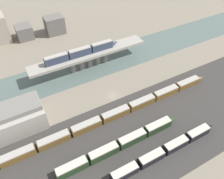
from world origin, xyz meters
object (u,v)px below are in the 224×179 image
train_yard_near (167,150)px  train_on_bridge (82,52)px  train_yard_mid (122,144)px  warehouse_building (16,117)px  train_yard_far (105,118)px

train_yard_near → train_on_bridge: bearing=96.1°
train_yard_mid → warehouse_building: size_ratio=2.49×
train_yard_mid → train_yard_far: size_ratio=0.47×
train_yard_near → train_yard_far: (-13.04, 23.71, -0.08)m
train_on_bridge → train_yard_mid: (-6.75, -50.96, -8.31)m
train_on_bridge → train_yard_mid: train_on_bridge is taller
train_on_bridge → train_yard_near: (6.46, -60.86, -8.44)m
warehouse_building → train_yard_far: bearing=-24.6°
train_on_bridge → train_yard_near: train_on_bridge is taller
train_yard_near → train_yard_mid: train_yard_mid is taller
train_on_bridge → train_yard_near: 61.78m
warehouse_building → train_on_bridge: bearing=30.9°
train_yard_near → train_yard_far: train_yard_near is taller
warehouse_building → train_yard_near: bearing=-40.6°
train_on_bridge → train_yard_far: 38.68m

